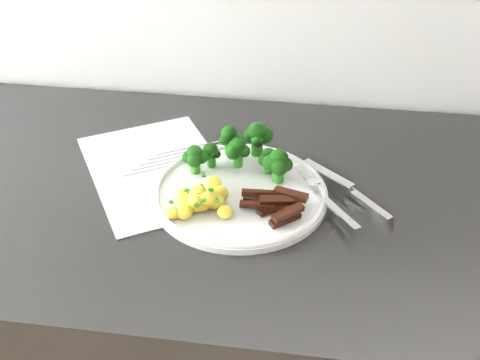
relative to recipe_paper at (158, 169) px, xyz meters
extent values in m
cube|color=silver|center=(0.00, 0.00, 0.00)|extent=(0.32, 0.34, 0.00)
cube|color=slate|center=(0.04, 0.07, 0.00)|extent=(0.12, 0.07, 0.00)
cube|color=slate|center=(0.03, 0.05, 0.00)|extent=(0.11, 0.07, 0.00)
cube|color=slate|center=(0.02, 0.04, 0.00)|extent=(0.11, 0.07, 0.00)
cube|color=slate|center=(0.01, 0.02, 0.00)|extent=(0.10, 0.06, 0.00)
cube|color=slate|center=(0.00, 0.00, 0.00)|extent=(0.10, 0.06, 0.00)
cylinder|color=white|center=(0.14, -0.05, 0.00)|extent=(0.26, 0.26, 0.01)
torus|color=white|center=(0.14, -0.05, 0.01)|extent=(0.26, 0.26, 0.01)
cylinder|color=#266E19|center=(0.13, 0.00, 0.03)|extent=(0.02, 0.02, 0.02)
sphere|color=black|center=(0.14, 0.00, 0.05)|extent=(0.02, 0.02, 0.02)
sphere|color=black|center=(0.12, 0.01, 0.05)|extent=(0.02, 0.02, 0.02)
sphere|color=black|center=(0.12, -0.01, 0.05)|extent=(0.02, 0.02, 0.02)
sphere|color=black|center=(0.13, 0.00, 0.05)|extent=(0.03, 0.03, 0.03)
cylinder|color=#266E19|center=(0.17, 0.01, 0.02)|extent=(0.01, 0.01, 0.02)
sphere|color=black|center=(0.18, 0.00, 0.03)|extent=(0.02, 0.02, 0.02)
sphere|color=black|center=(0.17, 0.01, 0.03)|extent=(0.02, 0.02, 0.02)
sphere|color=black|center=(0.17, 0.00, 0.03)|extent=(0.02, 0.02, 0.02)
sphere|color=black|center=(0.17, 0.01, 0.04)|extent=(0.02, 0.02, 0.02)
cylinder|color=#266E19|center=(0.09, 0.01, 0.02)|extent=(0.01, 0.01, 0.02)
sphere|color=black|center=(0.09, 0.01, 0.03)|extent=(0.01, 0.01, 0.01)
sphere|color=black|center=(0.08, 0.02, 0.03)|extent=(0.02, 0.02, 0.02)
sphere|color=black|center=(0.08, 0.00, 0.03)|extent=(0.02, 0.02, 0.02)
sphere|color=black|center=(0.09, 0.01, 0.04)|extent=(0.02, 0.02, 0.02)
cylinder|color=#266E19|center=(0.15, 0.04, 0.03)|extent=(0.02, 0.02, 0.03)
sphere|color=black|center=(0.16, 0.04, 0.05)|extent=(0.03, 0.03, 0.03)
sphere|color=black|center=(0.15, 0.05, 0.05)|extent=(0.02, 0.02, 0.02)
sphere|color=black|center=(0.14, 0.04, 0.05)|extent=(0.02, 0.02, 0.02)
sphere|color=black|center=(0.16, 0.03, 0.05)|extent=(0.02, 0.02, 0.02)
sphere|color=black|center=(0.15, 0.04, 0.06)|extent=(0.03, 0.03, 0.03)
cylinder|color=#266E19|center=(0.11, 0.04, 0.03)|extent=(0.02, 0.02, 0.02)
sphere|color=black|center=(0.12, 0.04, 0.05)|extent=(0.02, 0.02, 0.02)
sphere|color=black|center=(0.11, 0.05, 0.05)|extent=(0.02, 0.02, 0.02)
sphere|color=black|center=(0.10, 0.03, 0.04)|extent=(0.02, 0.02, 0.02)
sphere|color=black|center=(0.11, 0.04, 0.05)|extent=(0.02, 0.02, 0.02)
cylinder|color=#266E19|center=(0.19, -0.02, 0.02)|extent=(0.02, 0.02, 0.02)
sphere|color=black|center=(0.20, -0.02, 0.04)|extent=(0.02, 0.02, 0.02)
sphere|color=black|center=(0.19, 0.00, 0.04)|extent=(0.02, 0.02, 0.02)
sphere|color=black|center=(0.18, -0.02, 0.04)|extent=(0.03, 0.03, 0.03)
sphere|color=black|center=(0.19, -0.03, 0.04)|extent=(0.03, 0.03, 0.03)
sphere|color=black|center=(0.19, -0.02, 0.05)|extent=(0.03, 0.03, 0.03)
cylinder|color=#266E19|center=(0.06, -0.01, 0.02)|extent=(0.02, 0.02, 0.02)
sphere|color=black|center=(0.07, -0.01, 0.04)|extent=(0.02, 0.02, 0.02)
sphere|color=black|center=(0.06, 0.00, 0.03)|extent=(0.02, 0.02, 0.02)
sphere|color=black|center=(0.05, -0.01, 0.04)|extent=(0.02, 0.02, 0.02)
sphere|color=black|center=(0.06, -0.02, 0.04)|extent=(0.02, 0.02, 0.02)
sphere|color=black|center=(0.06, -0.01, 0.04)|extent=(0.02, 0.02, 0.02)
ellipsoid|color=#FFE940|center=(0.06, -0.13, 0.02)|extent=(0.02, 0.02, 0.02)
ellipsoid|color=#FFE940|center=(0.11, -0.09, 0.02)|extent=(0.03, 0.03, 0.03)
ellipsoid|color=#FFE940|center=(0.08, -0.09, 0.02)|extent=(0.03, 0.03, 0.02)
ellipsoid|color=#FFE940|center=(0.08, -0.09, 0.02)|extent=(0.03, 0.02, 0.02)
ellipsoid|color=#FFE940|center=(0.09, -0.10, 0.02)|extent=(0.03, 0.02, 0.02)
ellipsoid|color=#FFE940|center=(0.09, -0.10, 0.02)|extent=(0.02, 0.02, 0.02)
ellipsoid|color=#FFE940|center=(0.07, -0.10, 0.02)|extent=(0.02, 0.02, 0.02)
ellipsoid|color=#FFE940|center=(0.07, -0.08, 0.02)|extent=(0.02, 0.02, 0.02)
ellipsoid|color=#FFE940|center=(0.13, -0.11, 0.02)|extent=(0.02, 0.02, 0.02)
ellipsoid|color=#FFE940|center=(0.09, -0.12, 0.03)|extent=(0.02, 0.02, 0.02)
ellipsoid|color=#FFE940|center=(0.10, -0.11, 0.03)|extent=(0.02, 0.02, 0.02)
ellipsoid|color=#FFE940|center=(0.09, -0.10, 0.03)|extent=(0.03, 0.02, 0.02)
ellipsoid|color=#FFE940|center=(0.06, -0.09, 0.02)|extent=(0.03, 0.03, 0.02)
ellipsoid|color=#FFE940|center=(0.11, -0.09, 0.03)|extent=(0.02, 0.02, 0.02)
ellipsoid|color=#FFE940|center=(0.11, -0.07, 0.02)|extent=(0.02, 0.02, 0.02)
ellipsoid|color=#FFE940|center=(0.10, -0.05, 0.02)|extent=(0.03, 0.03, 0.02)
ellipsoid|color=#FFE940|center=(0.07, -0.12, 0.02)|extent=(0.03, 0.02, 0.02)
ellipsoid|color=#FFE940|center=(0.09, -0.10, 0.03)|extent=(0.02, 0.02, 0.02)
ellipsoid|color=#FFE940|center=(0.07, -0.12, 0.02)|extent=(0.02, 0.02, 0.02)
ellipsoid|color=#FFE940|center=(0.09, -0.10, 0.03)|extent=(0.03, 0.02, 0.02)
cube|color=#1D600F|center=(0.07, -0.11, 0.05)|extent=(0.01, 0.01, 0.00)
cube|color=#1D600F|center=(0.09, -0.11, 0.04)|extent=(0.01, 0.01, 0.00)
cube|color=#1D600F|center=(0.06, -0.13, 0.04)|extent=(0.01, 0.01, 0.00)
cube|color=#1D600F|center=(0.11, -0.10, 0.05)|extent=(0.01, 0.01, 0.00)
cube|color=#1D600F|center=(0.12, -0.11, 0.04)|extent=(0.01, 0.01, 0.00)
cube|color=#1D600F|center=(0.09, -0.10, 0.04)|extent=(0.01, 0.01, 0.00)
cube|color=#1D600F|center=(0.09, -0.11, 0.04)|extent=(0.01, 0.01, 0.00)
cube|color=#1D600F|center=(0.09, -0.07, 0.04)|extent=(0.01, 0.01, 0.00)
cube|color=#1D600F|center=(0.11, -0.09, 0.04)|extent=(0.01, 0.01, 0.00)
cube|color=#1D600F|center=(0.09, -0.13, 0.04)|extent=(0.01, 0.01, 0.00)
cube|color=#1D600F|center=(0.09, -0.10, 0.04)|extent=(0.01, 0.01, 0.00)
cube|color=#1D600F|center=(0.09, -0.10, 0.04)|extent=(0.01, 0.01, 0.00)
cube|color=#1D600F|center=(0.10, -0.12, 0.04)|extent=(0.01, 0.01, 0.00)
cube|color=#1D600F|center=(0.09, -0.09, 0.04)|extent=(0.01, 0.01, 0.00)
cube|color=black|center=(0.20, -0.07, 0.01)|extent=(0.06, 0.03, 0.01)
cube|color=black|center=(0.20, -0.08, 0.01)|extent=(0.04, 0.05, 0.01)
cube|color=black|center=(0.19, -0.09, 0.01)|extent=(0.05, 0.04, 0.01)
cube|color=black|center=(0.17, -0.07, 0.01)|extent=(0.05, 0.03, 0.01)
cube|color=black|center=(0.20, -0.08, 0.01)|extent=(0.05, 0.02, 0.01)
cube|color=black|center=(0.20, -0.08, 0.01)|extent=(0.05, 0.03, 0.01)
cube|color=black|center=(0.20, -0.07, 0.01)|extent=(0.05, 0.05, 0.01)
cube|color=black|center=(0.21, -0.11, 0.01)|extent=(0.04, 0.04, 0.01)
cube|color=black|center=(0.20, -0.08, 0.02)|extent=(0.05, 0.03, 0.01)
cube|color=black|center=(0.21, -0.07, 0.03)|extent=(0.05, 0.03, 0.01)
cube|color=black|center=(0.20, -0.09, 0.02)|extent=(0.05, 0.03, 0.01)
cube|color=black|center=(0.21, -0.11, 0.03)|extent=(0.04, 0.04, 0.01)
cube|color=black|center=(0.21, -0.08, 0.02)|extent=(0.05, 0.02, 0.01)
cube|color=black|center=(0.17, -0.09, 0.02)|extent=(0.05, 0.01, 0.01)
cube|color=black|center=(0.17, -0.07, 0.03)|extent=(0.06, 0.02, 0.01)
cube|color=silver|center=(0.28, -0.08, 0.01)|extent=(0.07, 0.10, 0.02)
cube|color=silver|center=(0.24, -0.02, 0.02)|extent=(0.03, 0.03, 0.01)
cylinder|color=silver|center=(0.24, 0.00, 0.02)|extent=(0.02, 0.03, 0.00)
cylinder|color=silver|center=(0.23, 0.00, 0.02)|extent=(0.02, 0.03, 0.00)
cylinder|color=silver|center=(0.23, -0.01, 0.02)|extent=(0.02, 0.03, 0.00)
cylinder|color=silver|center=(0.23, -0.01, 0.02)|extent=(0.02, 0.03, 0.00)
cube|color=silver|center=(0.27, 0.01, 0.01)|extent=(0.08, 0.08, 0.01)
cube|color=silver|center=(0.33, -0.05, 0.00)|extent=(0.07, 0.07, 0.01)
camera|label=1|loc=(0.24, -0.77, 0.54)|focal=45.71mm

